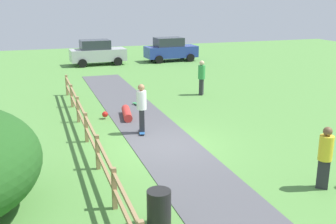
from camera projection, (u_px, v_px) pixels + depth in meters
The scene contains 11 objects.
ground_plane at pixel (165, 145), 14.55m from camera, with size 60.00×60.00×0.00m, color #568E42.
asphalt_path at pixel (165, 145), 14.54m from camera, with size 2.40×28.00×0.02m, color #515156.
wooden_fence at pixel (91, 135), 13.57m from camera, with size 0.12×18.12×1.10m.
trash_bin at pixel (159, 209), 9.31m from camera, with size 0.56×0.56×0.90m, color black.
skater_riding at pixel (142, 106), 15.54m from camera, with size 0.46×0.82×1.93m.
skater_fallen at pixel (125, 113), 17.81m from camera, with size 1.37×1.68×0.36m.
skateboard_loose at pixel (138, 104), 19.76m from camera, with size 0.46×0.82×0.08m.
bystander_green at pixel (202, 76), 21.78m from camera, with size 0.53×0.53×1.86m.
bystander_yellow at pixel (325, 155), 11.07m from camera, with size 0.54×0.54×1.78m.
parked_car_silver at pixel (97, 52), 31.45m from camera, with size 4.25×2.11×1.92m.
parked_car_blue at pixel (170, 49), 33.28m from camera, with size 4.26×2.12×1.92m.
Camera 1 is at (-4.26, -12.99, 5.12)m, focal length 43.67 mm.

